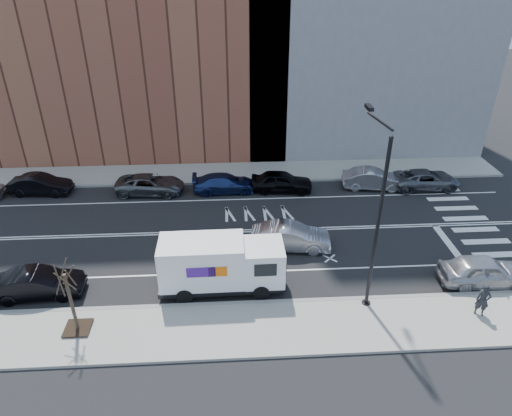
{
  "coord_description": "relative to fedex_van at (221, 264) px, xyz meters",
  "views": [
    {
      "loc": [
        0.41,
        -24.74,
        15.59
      ],
      "look_at": [
        1.9,
        0.47,
        1.4
      ],
      "focal_mm": 32.0,
      "sensor_mm": 36.0,
      "label": 1
    }
  ],
  "objects": [
    {
      "name": "ground",
      "position": [
        0.29,
        5.6,
        -1.56
      ],
      "size": [
        120.0,
        120.0,
        0.0
      ],
      "primitive_type": "plane",
      "color": "black",
      "rests_on": "ground"
    },
    {
      "name": "near_parked_front",
      "position": [
        13.98,
        -0.41,
        -0.75
      ],
      "size": [
        4.8,
        2.05,
        1.62
      ],
      "primitive_type": "imported",
      "rotation": [
        0.0,
        0.0,
        1.54
      ],
      "color": "#AFB0B4",
      "rests_on": "ground"
    },
    {
      "name": "pedestrian",
      "position": [
        12.58,
        -2.92,
        -0.53
      ],
      "size": [
        0.75,
        0.64,
        1.75
      ],
      "primitive_type": "imported",
      "rotation": [
        0.0,
        0.0,
        -0.41
      ],
      "color": "black",
      "rests_on": "sidewalk_near"
    },
    {
      "name": "bldg_brick",
      "position": [
        -7.71,
        21.2,
        9.44
      ],
      "size": [
        26.0,
        10.0,
        22.0
      ],
      "primitive_type": "cube",
      "color": "brown",
      "rests_on": "ground"
    },
    {
      "name": "streetlight",
      "position": [
        7.29,
        -1.31,
        3.52
      ],
      "size": [
        0.44,
        4.02,
        9.34
      ],
      "color": "black",
      "rests_on": "ground"
    },
    {
      "name": "curb_near",
      "position": [
        0.29,
        -1.4,
        -1.47
      ],
      "size": [
        44.0,
        0.25,
        0.17
      ],
      "primitive_type": "cube",
      "color": "gray",
      "rests_on": "ground"
    },
    {
      "name": "near_parked_rear_a",
      "position": [
        -9.38,
        -0.04,
        -0.81
      ],
      "size": [
        4.62,
        1.87,
        1.49
      ],
      "primitive_type": "imported",
      "rotation": [
        0.0,
        0.0,
        1.64
      ],
      "color": "black",
      "rests_on": "ground"
    },
    {
      "name": "fedex_van",
      "position": [
        0.0,
        0.0,
        0.0
      ],
      "size": [
        6.52,
        2.38,
        2.96
      ],
      "rotation": [
        0.0,
        0.0,
        0.01
      ],
      "color": "black",
      "rests_on": "ground"
    },
    {
      "name": "crosswalk",
      "position": [
        16.29,
        5.6,
        -1.55
      ],
      "size": [
        3.0,
        14.0,
        0.01
      ],
      "primitive_type": null,
      "color": "white",
      "rests_on": "ground"
    },
    {
      "name": "far_parked_f",
      "position": [
        11.31,
        11.14,
        -0.8
      ],
      "size": [
        4.74,
        2.16,
        1.51
      ],
      "primitive_type": "imported",
      "rotation": [
        0.0,
        0.0,
        1.44
      ],
      "color": "#98989D",
      "rests_on": "ground"
    },
    {
      "name": "far_parked_b",
      "position": [
        -13.31,
        11.68,
        -0.83
      ],
      "size": [
        4.53,
        1.9,
        1.46
      ],
      "primitive_type": "imported",
      "rotation": [
        0.0,
        0.0,
        1.49
      ],
      "color": "black",
      "rests_on": "ground"
    },
    {
      "name": "street_tree",
      "position": [
        -6.71,
        -2.8,
        -0.1
      ],
      "size": [
        1.2,
        1.2,
        3.75
      ],
      "color": "black",
      "rests_on": "ground"
    },
    {
      "name": "driving_sedan",
      "position": [
        4.1,
        3.55,
        -0.77
      ],
      "size": [
        4.9,
        2.19,
        1.56
      ],
      "primitive_type": "imported",
      "rotation": [
        0.0,
        0.0,
        1.45
      ],
      "color": "#B5B5BA",
      "rests_on": "ground"
    },
    {
      "name": "far_parked_c",
      "position": [
        -5.31,
        11.34,
        -0.87
      ],
      "size": [
        5.1,
        2.61,
        1.38
      ],
      "primitive_type": "imported",
      "rotation": [
        0.0,
        0.0,
        1.51
      ],
      "color": "#54585D",
      "rests_on": "ground"
    },
    {
      "name": "road_markings",
      "position": [
        0.29,
        5.6,
        -1.55
      ],
      "size": [
        40.0,
        8.6,
        0.01
      ],
      "primitive_type": null,
      "color": "white",
      "rests_on": "ground"
    },
    {
      "name": "sidewalk_near",
      "position": [
        0.29,
        -3.2,
        -1.48
      ],
      "size": [
        44.0,
        3.6,
        0.15
      ],
      "primitive_type": "cube",
      "color": "gray",
      "rests_on": "ground"
    },
    {
      "name": "far_parked_g",
      "position": [
        15.24,
        10.93,
        -0.86
      ],
      "size": [
        5.06,
        2.37,
        1.4
      ],
      "primitive_type": "imported",
      "rotation": [
        0.0,
        0.0,
        1.58
      ],
      "color": "#54565C",
      "rests_on": "ground"
    },
    {
      "name": "far_parked_d",
      "position": [
        0.16,
        11.25,
        -0.88
      ],
      "size": [
        4.74,
        2.06,
        1.36
      ],
      "primitive_type": "imported",
      "rotation": [
        0.0,
        0.0,
        1.6
      ],
      "color": "navy",
      "rests_on": "ground"
    },
    {
      "name": "curb_far",
      "position": [
        0.29,
        12.6,
        -1.47
      ],
      "size": [
        44.0,
        0.25,
        0.17
      ],
      "primitive_type": "cube",
      "color": "gray",
      "rests_on": "ground"
    },
    {
      "name": "far_parked_e",
      "position": [
        4.39,
        11.09,
        -0.78
      ],
      "size": [
        4.72,
        2.29,
        1.55
      ],
      "primitive_type": "imported",
      "rotation": [
        0.0,
        0.0,
        1.47
      ],
      "color": "black",
      "rests_on": "ground"
    },
    {
      "name": "sidewalk_far",
      "position": [
        0.29,
        14.4,
        -1.48
      ],
      "size": [
        44.0,
        3.6,
        0.15
      ],
      "primitive_type": "cube",
      "color": "gray",
      "rests_on": "ground"
    }
  ]
}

